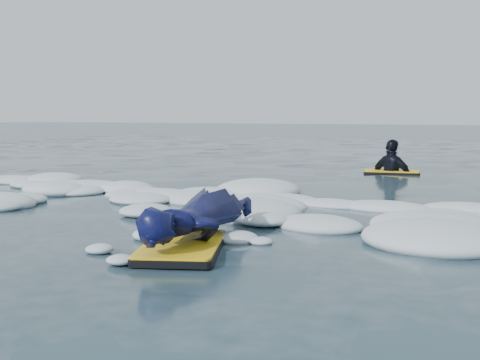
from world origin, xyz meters
The scene contains 4 objects.
ground centered at (0.00, 0.00, 0.00)m, with size 120.00×120.00×0.00m, color #162C35.
foam_band centered at (0.00, 1.03, 0.00)m, with size 12.00×3.10×0.30m, color silver, non-canonical shape.
prone_woman_unit centered at (1.92, -1.14, 0.23)m, with size 0.99×1.78×0.45m.
waiting_rider_unit centered at (2.15, 5.78, -0.09)m, with size 1.09×0.71×1.51m.
Camera 1 is at (4.44, -5.49, 1.13)m, focal length 45.00 mm.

